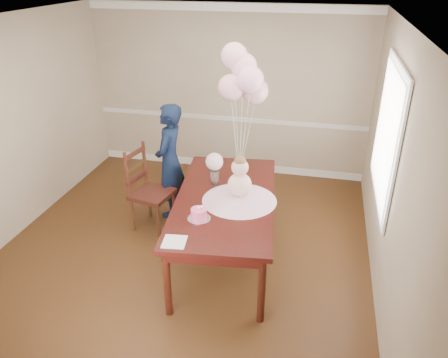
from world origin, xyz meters
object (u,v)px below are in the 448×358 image
dining_table_top (225,199)px  dining_chair_seat (152,194)px  woman (170,161)px  birthday_cake (199,214)px

dining_table_top → dining_chair_seat: (-1.09, 0.45, -0.31)m
dining_chair_seat → woman: woman is taller
birthday_cake → dining_chair_seat: birthday_cake is taller
birthday_cake → woman: bearing=120.4°
dining_table_top → birthday_cake: size_ratio=13.33×
dining_table_top → woman: bearing=131.6°
dining_table_top → woman: size_ratio=1.38×
dining_table_top → dining_chair_seat: dining_table_top is taller
birthday_cake → woman: size_ratio=0.10×
birthday_cake → dining_chair_seat: (-0.93, 0.97, -0.40)m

